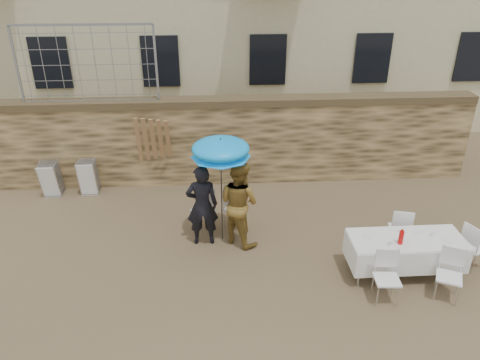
{
  "coord_description": "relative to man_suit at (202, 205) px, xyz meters",
  "views": [
    {
      "loc": [
        -0.13,
        -6.12,
        5.63
      ],
      "look_at": [
        0.4,
        2.2,
        1.4
      ],
      "focal_mm": 35.0,
      "sensor_mm": 36.0,
      "label": 1
    }
  ],
  "objects": [
    {
      "name": "ground",
      "position": [
        0.37,
        -2.13,
        -0.89
      ],
      "size": [
        80.0,
        80.0,
        0.0
      ],
      "primitive_type": "plane",
      "color": "brown",
      "rests_on": "ground"
    },
    {
      "name": "stone_wall",
      "position": [
        0.37,
        2.87,
        0.21
      ],
      "size": [
        13.0,
        0.5,
        2.2
      ],
      "primitive_type": "cube",
      "color": "olive",
      "rests_on": "ground"
    },
    {
      "name": "chain_link_fence",
      "position": [
        -2.63,
        2.87,
        2.21
      ],
      "size": [
        3.2,
        0.06,
        1.8
      ],
      "primitive_type": null,
      "color": "gray",
      "rests_on": "stone_wall"
    },
    {
      "name": "man_suit",
      "position": [
        0.0,
        0.0,
        0.0
      ],
      "size": [
        0.66,
        0.44,
        1.77
      ],
      "primitive_type": "imported",
      "rotation": [
        0.0,
        0.0,
        3.17
      ],
      "color": "black",
      "rests_on": "ground"
    },
    {
      "name": "woman_dress",
      "position": [
        0.75,
        0.0,
        0.04
      ],
      "size": [
        1.13,
        1.12,
        1.84
      ],
      "primitive_type": "imported",
      "rotation": [
        0.0,
        0.0,
        2.38
      ],
      "color": "#B18636",
      "rests_on": "ground"
    },
    {
      "name": "umbrella",
      "position": [
        0.4,
        0.1,
        1.13
      ],
      "size": [
        1.18,
        1.18,
        2.13
      ],
      "color": "#3F3F44",
      "rests_on": "ground"
    },
    {
      "name": "couple_chair_left",
      "position": [
        0.0,
        0.55,
        -0.41
      ],
      "size": [
        0.68,
        0.68,
        0.96
      ],
      "primitive_type": null,
      "rotation": [
        0.0,
        0.0,
        3.83
      ],
      "color": "white",
      "rests_on": "ground"
    },
    {
      "name": "couple_chair_right",
      "position": [
        0.7,
        0.55,
        -0.41
      ],
      "size": [
        0.67,
        0.67,
        0.96
      ],
      "primitive_type": null,
      "rotation": [
        0.0,
        0.0,
        2.53
      ],
      "color": "white",
      "rests_on": "ground"
    },
    {
      "name": "banquet_table",
      "position": [
        3.79,
        -1.27,
        -0.15
      ],
      "size": [
        2.1,
        0.85,
        0.78
      ],
      "color": "white",
      "rests_on": "ground"
    },
    {
      "name": "soda_bottle",
      "position": [
        3.59,
        -1.42,
        0.02
      ],
      "size": [
        0.09,
        0.09,
        0.26
      ],
      "primitive_type": "cylinder",
      "color": "red",
      "rests_on": "banquet_table"
    },
    {
      "name": "table_chair_front_left",
      "position": [
        3.19,
        -2.02,
        -0.41
      ],
      "size": [
        0.51,
        0.51,
        0.96
      ],
      "primitive_type": null,
      "rotation": [
        0.0,
        0.0,
        -0.07
      ],
      "color": "white",
      "rests_on": "ground"
    },
    {
      "name": "table_chair_front_right",
      "position": [
        4.29,
        -2.02,
        -0.41
      ],
      "size": [
        0.64,
        0.64,
        0.96
      ],
      "primitive_type": null,
      "rotation": [
        0.0,
        0.0,
        -0.45
      ],
      "color": "white",
      "rests_on": "ground"
    },
    {
      "name": "table_chair_back",
      "position": [
        3.99,
        -0.47,
        -0.41
      ],
      "size": [
        0.59,
        0.59,
        0.96
      ],
      "primitive_type": null,
      "rotation": [
        0.0,
        0.0,
        2.88
      ],
      "color": "white",
      "rests_on": "ground"
    },
    {
      "name": "table_chair_side",
      "position": [
        5.19,
        -1.17,
        -0.41
      ],
      "size": [
        0.63,
        0.63,
        0.96
      ],
      "primitive_type": null,
      "rotation": [
        0.0,
        0.0,
        1.96
      ],
      "color": "white",
      "rests_on": "ground"
    },
    {
      "name": "chair_stack_left",
      "position": [
        -3.75,
        2.5,
        -0.43
      ],
      "size": [
        0.46,
        0.55,
        0.92
      ],
      "primitive_type": null,
      "color": "white",
      "rests_on": "ground"
    },
    {
      "name": "chair_stack_right",
      "position": [
        -2.85,
        2.5,
        -0.43
      ],
      "size": [
        0.46,
        0.47,
        0.92
      ],
      "primitive_type": null,
      "color": "white",
      "rests_on": "ground"
    },
    {
      "name": "wood_planks",
      "position": [
        -1.25,
        2.57,
        0.11
      ],
      "size": [
        0.7,
        0.2,
        2.0
      ],
      "primitive_type": null,
      "color": "#A37749",
      "rests_on": "ground"
    }
  ]
}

